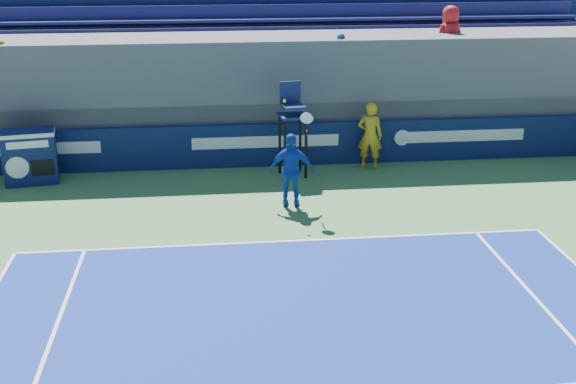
{
  "coord_description": "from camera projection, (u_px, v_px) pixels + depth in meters",
  "views": [
    {
      "loc": [
        -1.48,
        -1.84,
        6.12
      ],
      "look_at": [
        0.0,
        11.5,
        1.25
      ],
      "focal_mm": 45.0,
      "sensor_mm": 36.0,
      "label": 1
    }
  ],
  "objects": [
    {
      "name": "ball_person",
      "position": [
        370.0,
        136.0,
        19.4
      ],
      "size": [
        0.77,
        0.62,
        1.84
      ],
      "primitive_type": "imported",
      "rotation": [
        0.0,
        0.0,
        2.84
      ],
      "color": "gold",
      "rests_on": "apron"
    },
    {
      "name": "back_hoarding",
      "position": [
        266.0,
        145.0,
        19.73
      ],
      "size": [
        20.4,
        0.21,
        1.2
      ],
      "color": "#0C1943",
      "rests_on": "ground"
    },
    {
      "name": "match_clock",
      "position": [
        30.0,
        155.0,
        18.33
      ],
      "size": [
        1.42,
        0.91,
        1.4
      ],
      "color": "#0F194F",
      "rests_on": "ground"
    },
    {
      "name": "umpire_chair",
      "position": [
        292.0,
        119.0,
        18.64
      ],
      "size": [
        0.79,
        0.79,
        2.48
      ],
      "color": "black",
      "rests_on": "ground"
    },
    {
      "name": "tennis_player",
      "position": [
        292.0,
        170.0,
        16.69
      ],
      "size": [
        1.09,
        0.59,
        2.57
      ],
      "color": "#133CA0",
      "rests_on": "apron"
    },
    {
      "name": "stadium_seating",
      "position": [
        260.0,
        85.0,
        21.22
      ],
      "size": [
        21.0,
        4.05,
        4.4
      ],
      "color": "#59595E",
      "rests_on": "ground"
    }
  ]
}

